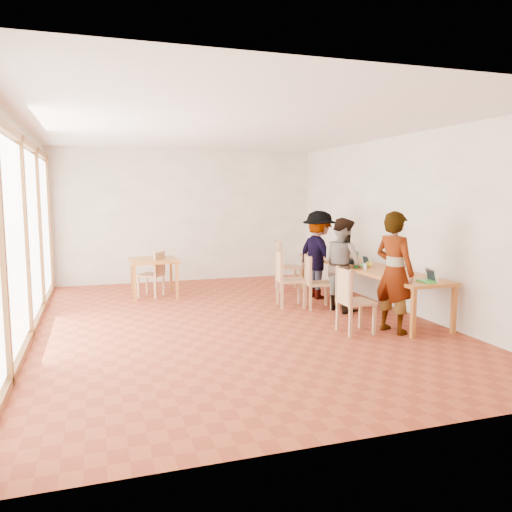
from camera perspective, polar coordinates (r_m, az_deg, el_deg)
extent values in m
plane|color=#994025|center=(7.97, -2.64, -7.50)|extent=(8.00, 8.00, 0.00)
cube|color=white|center=(11.63, -7.88, 4.55)|extent=(6.00, 0.10, 3.00)
cube|color=white|center=(4.02, 12.35, -0.39)|extent=(6.00, 0.10, 3.00)
cube|color=white|center=(8.99, 16.13, 3.59)|extent=(0.10, 8.00, 3.00)
cube|color=white|center=(7.52, -25.06, 2.55)|extent=(0.10, 8.00, 3.00)
cube|color=white|center=(7.77, -2.77, 14.57)|extent=(6.00, 8.00, 0.04)
cube|color=#B16827|center=(9.05, 12.29, -1.21)|extent=(0.80, 4.00, 0.05)
cube|color=#B16827|center=(7.33, 17.54, -6.31)|extent=(0.06, 0.06, 0.70)
cube|color=#B16827|center=(10.67, 5.43, -1.86)|extent=(0.06, 0.06, 0.70)
cube|color=#B16827|center=(7.74, 21.67, -5.79)|extent=(0.06, 0.06, 0.70)
cube|color=#B16827|center=(10.95, 8.70, -1.67)|extent=(0.06, 0.06, 0.70)
cube|color=#B16827|center=(9.89, -11.64, -0.49)|extent=(0.90, 0.90, 0.05)
cube|color=#B16827|center=(9.53, -13.66, -3.11)|extent=(0.05, 0.05, 0.70)
cube|color=#B16827|center=(10.30, -13.98, -2.37)|extent=(0.05, 0.05, 0.70)
cube|color=#B16827|center=(9.61, -9.02, -2.91)|extent=(0.05, 0.05, 0.70)
cube|color=#B16827|center=(10.38, -9.68, -2.18)|extent=(0.05, 0.05, 0.70)
cube|color=tan|center=(7.39, 11.36, -5.17)|extent=(0.45, 0.45, 0.04)
cube|color=tan|center=(7.24, 10.02, -3.33)|extent=(0.05, 0.45, 0.47)
cube|color=tan|center=(8.83, 7.17, -3.13)|extent=(0.51, 0.51, 0.04)
cube|color=tan|center=(8.74, 5.94, -1.55)|extent=(0.12, 0.44, 0.46)
cube|color=tan|center=(8.92, 4.01, -2.78)|extent=(0.54, 0.54, 0.04)
cube|color=tan|center=(8.84, 2.69, -1.11)|extent=(0.12, 0.47, 0.49)
cube|color=tan|center=(10.44, 3.71, -1.26)|extent=(0.54, 0.54, 0.05)
cube|color=tan|center=(10.35, 2.56, 0.20)|extent=(0.11, 0.48, 0.50)
cube|color=tan|center=(9.99, -11.92, -2.14)|extent=(0.58, 0.58, 0.04)
cube|color=tan|center=(9.87, -10.98, -0.82)|extent=(0.26, 0.37, 0.44)
imported|color=gray|center=(7.49, 15.53, -1.80)|extent=(0.61, 0.75, 1.77)
imported|color=gray|center=(8.70, 9.84, -0.95)|extent=(0.76, 0.89, 1.61)
imported|color=gray|center=(9.66, 7.19, 0.14)|extent=(0.84, 1.20, 1.69)
cube|color=#3CD445|center=(7.58, 18.89, -2.74)|extent=(0.18, 0.25, 0.03)
cube|color=white|center=(7.62, 19.42, -2.05)|extent=(0.08, 0.22, 0.20)
cube|color=#3CD445|center=(8.99, 12.07, -1.02)|extent=(0.18, 0.24, 0.02)
cube|color=white|center=(9.02, 12.50, -0.48)|extent=(0.08, 0.21, 0.19)
cube|color=#3CD445|center=(9.84, 8.87, -0.24)|extent=(0.26, 0.31, 0.03)
cube|color=white|center=(9.84, 9.41, 0.31)|extent=(0.15, 0.25, 0.22)
imported|color=#F7F534|center=(8.83, 12.79, -0.98)|extent=(0.12, 0.12, 0.09)
cylinder|color=#1D6930|center=(8.67, 11.40, -0.45)|extent=(0.07, 0.07, 0.28)
cylinder|color=silver|center=(8.65, 12.35, -1.12)|extent=(0.07, 0.07, 0.09)
cylinder|color=white|center=(10.18, 9.94, 0.08)|extent=(0.08, 0.08, 0.06)
cube|color=#F44999|center=(9.77, 9.27, -0.34)|extent=(0.05, 0.10, 0.01)
cube|color=black|center=(9.24, 10.81, -0.57)|extent=(0.16, 0.26, 0.09)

